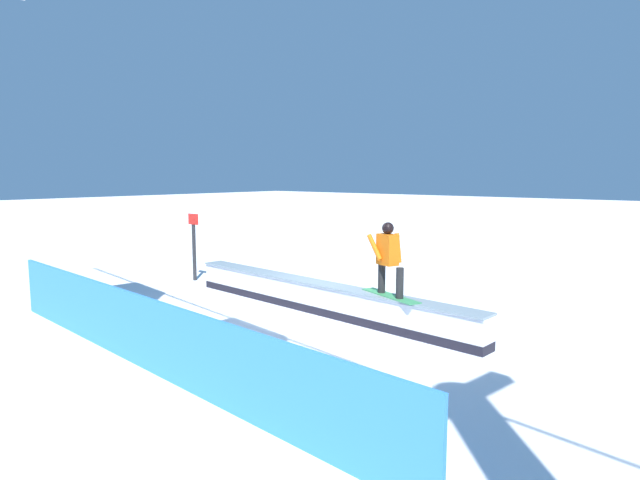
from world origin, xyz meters
The scene contains 5 objects.
ground_plane centered at (0.00, 0.00, 0.00)m, with size 120.00×120.00×0.00m, color white.
grind_box centered at (0.00, 0.00, 0.33)m, with size 7.65×1.03×0.73m.
snowboarder centered at (-1.76, 0.10, 1.46)m, with size 1.47×0.77×1.37m.
safety_fence centered at (0.00, 4.05, 0.57)m, with size 10.20×0.06×1.14m, color #3686E2.
trail_marker centered at (5.14, -0.69, 1.01)m, with size 0.40×0.10×1.88m.
Camera 1 is at (-6.99, 8.37, 2.97)m, focal length 29.80 mm.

